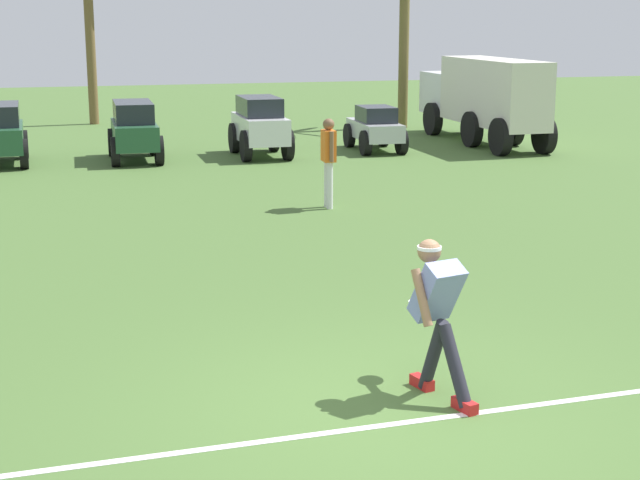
% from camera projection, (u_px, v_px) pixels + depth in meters
% --- Properties ---
extents(ground_plane, '(80.00, 80.00, 0.00)m').
position_uv_depth(ground_plane, '(379.00, 408.00, 8.43)').
color(ground_plane, '#46662F').
extents(field_line_paint, '(19.87, 0.85, 0.01)m').
position_uv_depth(field_line_paint, '(394.00, 424.00, 8.08)').
color(field_line_paint, white).
rests_on(field_line_paint, ground_plane).
extents(frisbee_thrower, '(0.47, 1.16, 1.39)m').
position_uv_depth(frisbee_thrower, '(437.00, 310.00, 8.54)').
color(frisbee_thrower, '#23232D').
rests_on(frisbee_thrower, ground_plane).
extents(frisbee_in_flight, '(0.34, 0.34, 0.07)m').
position_uv_depth(frisbee_in_flight, '(422.00, 300.00, 9.07)').
color(frisbee_in_flight, white).
extents(teammate_near_sideline, '(0.21, 0.49, 1.56)m').
position_uv_depth(teammate_near_sideline, '(329.00, 154.00, 16.89)').
color(teammate_near_sideline, silver).
rests_on(teammate_near_sideline, ground_plane).
extents(parked_car_slot_a, '(1.17, 2.41, 1.34)m').
position_uv_depth(parked_car_slot_a, '(0.00, 132.00, 21.95)').
color(parked_car_slot_a, '#235133').
rests_on(parked_car_slot_a, ground_plane).
extents(parked_car_slot_b, '(1.20, 2.42, 1.34)m').
position_uv_depth(parked_car_slot_b, '(134.00, 129.00, 22.51)').
color(parked_car_slot_b, '#235133').
rests_on(parked_car_slot_b, ground_plane).
extents(parked_car_slot_c, '(1.19, 2.36, 1.40)m').
position_uv_depth(parked_car_slot_c, '(260.00, 125.00, 23.15)').
color(parked_car_slot_c, silver).
rests_on(parked_car_slot_c, ground_plane).
extents(parked_car_slot_d, '(1.17, 2.24, 1.10)m').
position_uv_depth(parked_car_slot_d, '(375.00, 128.00, 24.11)').
color(parked_car_slot_d, '#B7BABF').
rests_on(parked_car_slot_d, ground_plane).
extents(box_truck, '(1.41, 5.90, 2.20)m').
position_uv_depth(box_truck, '(484.00, 96.00, 25.35)').
color(box_truck, silver).
rests_on(box_truck, ground_plane).
extents(palm_tree_left_of_centre, '(3.17, 3.25, 5.48)m').
position_uv_depth(palm_tree_left_of_centre, '(90.00, 12.00, 29.38)').
color(palm_tree_left_of_centre, brown).
rests_on(palm_tree_left_of_centre, ground_plane).
extents(palm_tree_right_of_centre, '(3.57, 3.58, 5.35)m').
position_uv_depth(palm_tree_right_of_centre, '(405.00, 9.00, 28.40)').
color(palm_tree_right_of_centre, brown).
rests_on(palm_tree_right_of_centre, ground_plane).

